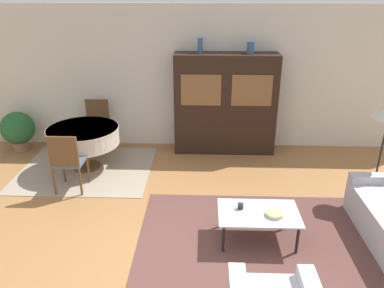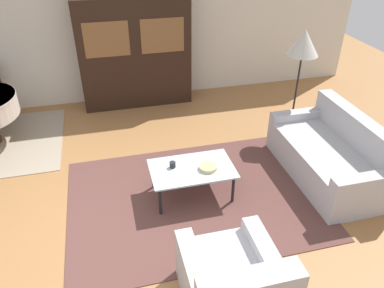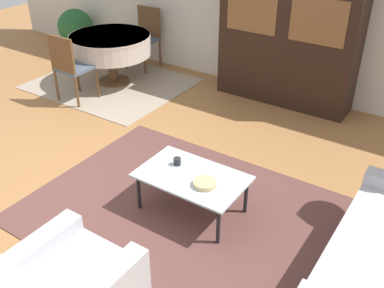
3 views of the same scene
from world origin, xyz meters
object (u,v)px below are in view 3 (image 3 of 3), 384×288
Objects in this scene: coffee_table at (192,179)px; display_cabinet at (288,36)px; bowl at (205,183)px; cup at (177,161)px; dining_table at (110,45)px; dining_chair_near at (70,64)px; potted_plant at (76,28)px; dining_chair_far at (145,34)px.

display_cabinet is (-0.31, 2.79, 0.56)m from coffee_table.
cup is at bearing 161.03° from bowl.
dining_table is 1.26× the size of dining_chair_near.
dining_table is 3.56m from bowl.
dining_chair_near is at bearing -145.51° from display_cabinet.
dining_table is 1.68m from potted_plant.
display_cabinet is 2.94m from bowl.
display_cabinet is 25.81× the size of cup.
bowl is at bearing -80.32° from display_cabinet.
dining_chair_near reaches higher than coffee_table.
potted_plant is (-1.51, -0.12, -0.12)m from dining_chair_far.
dining_chair_near is 2.75m from cup.
dining_table is at bearing 143.81° from cup.
coffee_table is at bearing 135.00° from dining_chair_far.
dining_chair_far reaches higher than bowl.
potted_plant is at bearing 134.50° from dining_chair_near.
display_cabinet is 1.95× the size of dining_chair_near.
dining_chair_near reaches higher than bowl.
coffee_table is 4.73× the size of bowl.
dining_chair_far reaches higher than potted_plant.
cup is at bearing 133.40° from dining_chair_far.
cup is (2.54, -2.69, -0.11)m from dining_chair_far.
dining_chair_near is 13.22× the size of cup.
potted_plant is at bearing 154.84° from dining_table.
coffee_table is 1.30× the size of potted_plant.
coffee_table is 1.04× the size of dining_chair_near.
dining_chair_near reaches higher than cup.
dining_chair_far is (-2.76, 2.76, 0.19)m from coffee_table.
dining_chair_far is at bearing 90.00° from dining_table.
dining_chair_far reaches higher than coffee_table.
coffee_table is 0.20m from bowl.
cup is (0.09, -2.72, -0.49)m from display_cabinet.
potted_plant is (-3.97, -0.15, -0.50)m from display_cabinet.
coffee_table is 5.03m from potted_plant.
dining_table is 3.15m from cup.
dining_chair_near and dining_chair_far have the same top height.
potted_plant reaches higher than cup.
potted_plant is at bearing -177.84° from display_cabinet.
bowl is at bearing -18.97° from cup.
dining_table is (-2.46, -0.86, -0.33)m from display_cabinet.
dining_chair_near is at bearing -45.50° from potted_plant.
cup is 0.09× the size of potted_plant.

